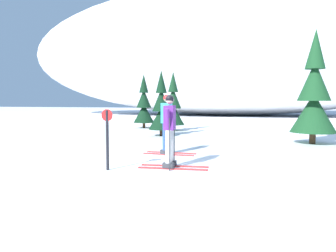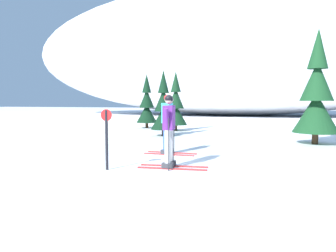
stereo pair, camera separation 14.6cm
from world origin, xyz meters
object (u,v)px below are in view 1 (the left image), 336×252
at_px(skier_purple_jacket, 170,130).
at_px(skier_cyan_jacket, 167,122).
at_px(pine_tree_center_left, 173,106).
at_px(pine_tree_far_right, 314,96).
at_px(pine_tree_far_left, 144,105).
at_px(trail_marker_post, 107,136).
at_px(pine_tree_center_right, 161,109).

distance_m(skier_purple_jacket, skier_cyan_jacket, 2.05).
bearing_deg(pine_tree_center_left, pine_tree_far_right, -30.25).
height_order(pine_tree_far_left, trail_marker_post, pine_tree_far_left).
bearing_deg(pine_tree_center_left, pine_tree_center_right, -87.98).
distance_m(pine_tree_far_left, pine_tree_far_right, 9.90).
distance_m(skier_cyan_jacket, pine_tree_far_left, 9.48).
bearing_deg(skier_purple_jacket, pine_tree_far_right, 53.71).
distance_m(skier_purple_jacket, pine_tree_far_left, 11.52).
bearing_deg(skier_cyan_jacket, skier_purple_jacket, -72.77).
distance_m(skier_purple_jacket, pine_tree_far_right, 7.09).
xyz_separation_m(skier_cyan_jacket, pine_tree_far_left, (-3.78, 8.69, 0.37)).
height_order(pine_tree_center_right, pine_tree_far_right, pine_tree_far_right).
xyz_separation_m(skier_purple_jacket, pine_tree_center_left, (-2.28, 9.43, 0.40)).
bearing_deg(skier_purple_jacket, pine_tree_center_left, 103.58).
distance_m(pine_tree_center_right, pine_tree_far_right, 6.47).
bearing_deg(pine_tree_far_left, skier_cyan_jacket, -66.51).
bearing_deg(skier_cyan_jacket, pine_tree_center_left, 102.60).
height_order(pine_tree_center_left, trail_marker_post, pine_tree_center_left).
xyz_separation_m(pine_tree_center_left, pine_tree_far_right, (6.44, -3.76, 0.47)).
relative_size(skier_purple_jacket, pine_tree_far_right, 0.41).
bearing_deg(pine_tree_far_right, pine_tree_far_left, 149.81).
xyz_separation_m(pine_tree_center_left, trail_marker_post, (0.91, -10.05, -0.52)).
xyz_separation_m(pine_tree_far_right, trail_marker_post, (-5.53, -6.30, -0.99)).
bearing_deg(pine_tree_far_right, pine_tree_center_left, 149.75).
relative_size(skier_purple_jacket, trail_marker_post, 1.24).
bearing_deg(pine_tree_center_right, pine_tree_center_left, 92.02).
height_order(pine_tree_center_right, trail_marker_post, pine_tree_center_right).
distance_m(pine_tree_far_right, trail_marker_post, 8.44).
bearing_deg(pine_tree_far_left, pine_tree_center_right, -60.31).
relative_size(skier_purple_jacket, pine_tree_far_left, 0.56).
bearing_deg(skier_cyan_jacket, pine_tree_far_left, 113.49).
bearing_deg(trail_marker_post, skier_purple_jacket, 24.50).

